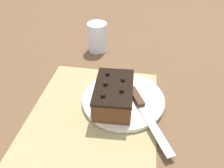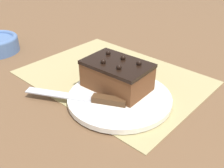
# 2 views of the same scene
# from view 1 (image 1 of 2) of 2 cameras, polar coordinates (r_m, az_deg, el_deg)

# --- Properties ---
(ground_plane) EXTENTS (3.00, 3.00, 0.00)m
(ground_plane) POSITION_cam_1_polar(r_m,az_deg,el_deg) (0.59, -5.48, -9.64)
(ground_plane) COLOR brown
(placemat_woven) EXTENTS (0.46, 0.34, 0.00)m
(placemat_woven) POSITION_cam_1_polar(r_m,az_deg,el_deg) (0.58, -5.49, -9.52)
(placemat_woven) COLOR tan
(placemat_woven) RESTS_ON ground_plane
(cake_plate) EXTENTS (0.23, 0.23, 0.01)m
(cake_plate) POSITION_cam_1_polar(r_m,az_deg,el_deg) (0.63, 2.94, -3.95)
(cake_plate) COLOR white
(cake_plate) RESTS_ON placemat_woven
(chocolate_cake) EXTENTS (0.16, 0.11, 0.08)m
(chocolate_cake) POSITION_cam_1_polar(r_m,az_deg,el_deg) (0.58, 0.48, -2.81)
(chocolate_cake) COLOR brown
(chocolate_cake) RESTS_ON cake_plate
(serving_knife) EXTENTS (0.22, 0.13, 0.01)m
(serving_knife) POSITION_cam_1_polar(r_m,az_deg,el_deg) (0.60, 7.84, -5.87)
(serving_knife) COLOR #472D19
(serving_knife) RESTS_ON cake_plate
(drinking_glass) EXTENTS (0.07, 0.07, 0.11)m
(drinking_glass) POSITION_cam_1_polar(r_m,az_deg,el_deg) (0.85, -3.81, 12.11)
(drinking_glass) COLOR white
(drinking_glass) RESTS_ON ground_plane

